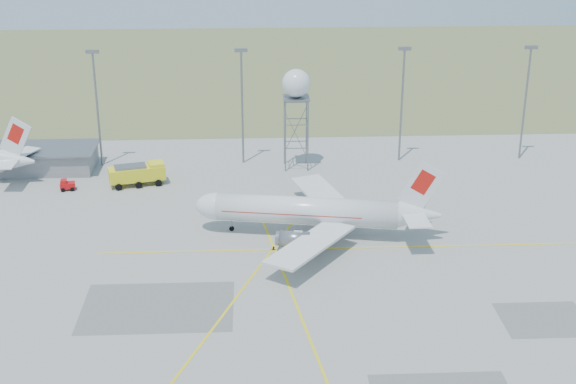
{
  "coord_description": "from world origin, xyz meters",
  "views": [
    {
      "loc": [
        -8.49,
        -69.22,
        48.06
      ],
      "look_at": [
        -3.26,
        40.0,
        4.52
      ],
      "focal_mm": 50.0,
      "sensor_mm": 36.0,
      "label": 1
    }
  ],
  "objects_px": {
    "fire_truck": "(139,175)",
    "baggage_tug": "(67,186)",
    "airliner_main": "(311,211)",
    "radar_tower": "(296,113)"
  },
  "relations": [
    {
      "from": "airliner_main",
      "to": "fire_truck",
      "type": "xyz_separation_m",
      "value": [
        -26.94,
        21.19,
        -1.9
      ]
    },
    {
      "from": "fire_truck",
      "to": "airliner_main",
      "type": "bearing_deg",
      "value": -52.52
    },
    {
      "from": "airliner_main",
      "to": "radar_tower",
      "type": "bearing_deg",
      "value": -78.95
    },
    {
      "from": "airliner_main",
      "to": "fire_truck",
      "type": "relative_size",
      "value": 3.65
    },
    {
      "from": "airliner_main",
      "to": "radar_tower",
      "type": "relative_size",
      "value": 1.99
    },
    {
      "from": "fire_truck",
      "to": "baggage_tug",
      "type": "distance_m",
      "value": 11.59
    },
    {
      "from": "radar_tower",
      "to": "fire_truck",
      "type": "relative_size",
      "value": 1.83
    },
    {
      "from": "radar_tower",
      "to": "baggage_tug",
      "type": "height_order",
      "value": "radar_tower"
    },
    {
      "from": "airliner_main",
      "to": "radar_tower",
      "type": "xyz_separation_m",
      "value": [
        -0.45,
        28.53,
        6.17
      ]
    },
    {
      "from": "baggage_tug",
      "to": "airliner_main",
      "type": "bearing_deg",
      "value": -36.06
    }
  ]
}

